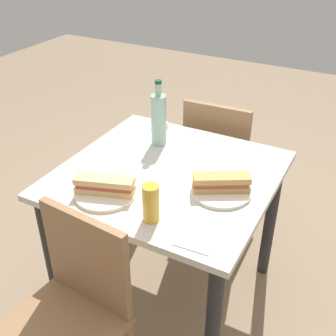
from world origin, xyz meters
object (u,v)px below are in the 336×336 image
object	(u,v)px
knife_near	(216,181)
beer_glass	(151,203)
chair_near	(72,310)
dining_table	(168,195)
chair_far	(220,157)
plate_near	(221,191)
water_bottle	(159,119)
knife_far	(107,183)
baguette_sandwich_near	(221,183)
baguette_sandwich_far	(105,185)
olive_bowl	(160,125)
plate_far	(105,194)

from	to	relation	value
knife_near	beer_glass	distance (m)	0.36
chair_near	dining_table	bearing A→B (deg)	85.13
chair_far	chair_near	bearing A→B (deg)	-92.57
chair_far	plate_near	distance (m)	0.78
chair_near	water_bottle	world-z (taller)	water_bottle
water_bottle	knife_far	bearing A→B (deg)	-90.78
dining_table	knife_far	bearing A→B (deg)	-127.21
dining_table	baguette_sandwich_near	xyz separation A→B (m)	(0.27, -0.04, 0.18)
beer_glass	knife_far	bearing A→B (deg)	159.81
baguette_sandwich_near	baguette_sandwich_far	size ratio (longest dim) A/B	0.94
chair_far	chair_near	world-z (taller)	same
chair_far	knife_near	distance (m)	0.73
baguette_sandwich_near	knife_far	bearing A→B (deg)	-156.90
knife_near	baguette_sandwich_near	bearing A→B (deg)	-49.78
dining_table	baguette_sandwich_far	distance (m)	0.36
plate_near	dining_table	bearing A→B (deg)	171.78
water_bottle	chair_far	bearing A→B (deg)	68.64
baguette_sandwich_near	beer_glass	bearing A→B (deg)	-119.83
plate_near	baguette_sandwich_near	xyz separation A→B (m)	(0.00, 0.00, 0.04)
chair_near	water_bottle	distance (m)	0.95
olive_bowl	plate_far	bearing A→B (deg)	-80.94
dining_table	knife_near	distance (m)	0.27
plate_far	olive_bowl	world-z (taller)	olive_bowl
knife_near	plate_far	world-z (taller)	knife_near
plate_far	olive_bowl	xyz separation A→B (m)	(-0.10, 0.65, 0.01)
baguette_sandwich_far	water_bottle	bearing A→B (deg)	92.75
dining_table	water_bottle	bearing A→B (deg)	127.60
chair_near	olive_bowl	distance (m)	1.06
chair_near	beer_glass	bearing A→B (deg)	63.77
plate_near	water_bottle	world-z (taller)	water_bottle
water_bottle	dining_table	bearing A→B (deg)	-52.40
baguette_sandwich_far	beer_glass	distance (m)	0.25
baguette_sandwich_far	beer_glass	bearing A→B (deg)	-11.30
baguette_sandwich_near	knife_near	xyz separation A→B (m)	(-0.04, 0.05, -0.03)
plate_near	olive_bowl	distance (m)	0.65
knife_near	baguette_sandwich_far	distance (m)	0.47
beer_glass	knife_near	bearing A→B (deg)	69.36
dining_table	chair_far	world-z (taller)	chair_far
dining_table	knife_far	world-z (taller)	knife_far
plate_near	beer_glass	size ratio (longest dim) A/B	1.67
knife_near	olive_bowl	size ratio (longest dim) A/B	2.03
water_bottle	olive_bowl	xyz separation A→B (m)	(-0.08, 0.15, -0.12)
chair_far	plate_near	world-z (taller)	chair_far
knife_far	water_bottle	xyz separation A→B (m)	(0.01, 0.44, 0.12)
olive_bowl	beer_glass	bearing A→B (deg)	-63.48
plate_far	chair_far	bearing A→B (deg)	81.09
knife_far	water_bottle	distance (m)	0.45
baguette_sandwich_far	chair_far	bearing A→B (deg)	81.09
knife_far	water_bottle	bearing A→B (deg)	89.22
baguette_sandwich_near	knife_far	distance (m)	0.48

